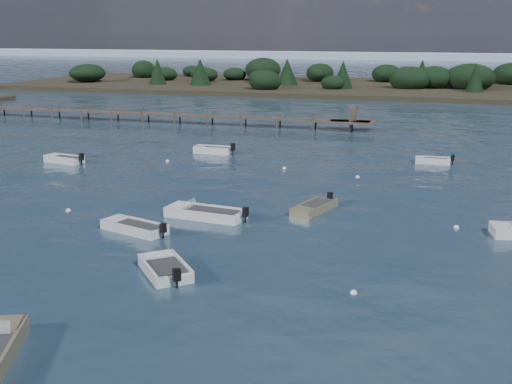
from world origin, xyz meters
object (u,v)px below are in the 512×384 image
(jetty, at_px, (145,114))
(dinghy_mid_grey, at_px, (134,229))
(dinghy_extra_b, at_px, (314,209))
(dinghy_mid_white_a, at_px, (205,215))
(tender_far_grey_b, at_px, (433,162))
(tender_far_white, at_px, (213,151))
(dinghy_extra_a, at_px, (165,271))
(tender_far_grey, at_px, (64,161))

(jetty, bearing_deg, dinghy_mid_grey, -64.75)
(dinghy_extra_b, height_order, dinghy_mid_white_a, dinghy_mid_white_a)
(tender_far_grey_b, relative_size, dinghy_mid_white_a, 0.60)
(tender_far_white, relative_size, dinghy_mid_white_a, 0.73)
(dinghy_mid_grey, distance_m, dinghy_mid_white_a, 4.74)
(dinghy_extra_a, relative_size, dinghy_mid_grey, 0.84)
(dinghy_extra_b, distance_m, jetty, 44.11)
(dinghy_extra_a, relative_size, jetty, 0.06)
(tender_far_grey_b, height_order, tender_far_white, tender_far_white)
(tender_far_grey, distance_m, jetty, 25.46)
(dinghy_mid_grey, bearing_deg, jetty, 115.25)
(dinghy_extra_a, xyz_separation_m, tender_far_white, (-8.32, 29.04, 0.03))
(dinghy_extra_a, height_order, dinghy_mid_grey, dinghy_extra_a)
(jetty, bearing_deg, tender_far_grey, -79.69)
(tender_far_grey, relative_size, jetty, 0.06)
(dinghy_extra_b, distance_m, dinghy_extra_a, 13.33)
(tender_far_grey_b, distance_m, jetty, 38.68)
(dinghy_mid_white_a, bearing_deg, jetty, 120.83)
(tender_far_grey, xyz_separation_m, jetty, (-4.55, 25.04, 0.81))
(dinghy_mid_grey, xyz_separation_m, jetty, (-19.30, 40.91, 0.84))
(dinghy_extra_b, bearing_deg, jetty, 129.83)
(dinghy_extra_b, height_order, tender_far_grey, tender_far_grey)
(dinghy_mid_white_a, distance_m, jetty, 43.26)
(dinghy_mid_grey, distance_m, jetty, 45.24)
(dinghy_mid_white_a, bearing_deg, dinghy_extra_b, 28.34)
(dinghy_mid_white_a, relative_size, jetty, 0.08)
(tender_far_grey, xyz_separation_m, tender_far_white, (10.81, 7.68, 0.01))
(tender_far_white, bearing_deg, dinghy_extra_b, -52.03)
(dinghy_extra_b, xyz_separation_m, dinghy_mid_grey, (-8.95, -7.04, 0.01))
(dinghy_extra_b, relative_size, dinghy_extra_a, 1.11)
(tender_far_white, height_order, dinghy_mid_white_a, tender_far_white)
(tender_far_grey_b, height_order, tender_far_grey, tender_far_grey)
(tender_far_grey_b, relative_size, dinghy_extra_a, 0.87)
(tender_far_grey_b, xyz_separation_m, tender_far_grey, (-30.46, -8.61, 0.02))
(dinghy_mid_grey, bearing_deg, dinghy_extra_b, 38.20)
(dinghy_extra_a, distance_m, tender_far_grey, 28.67)
(dinghy_extra_a, distance_m, dinghy_mid_white_a, 9.37)
(dinghy_mid_white_a, bearing_deg, dinghy_mid_grey, -127.34)
(dinghy_mid_grey, distance_m, tender_far_white, 23.88)
(tender_far_white, distance_m, dinghy_mid_white_a, 20.93)
(dinghy_extra_a, bearing_deg, tender_far_grey_b, 69.29)
(tender_far_white, bearing_deg, dinghy_mid_grey, -80.52)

